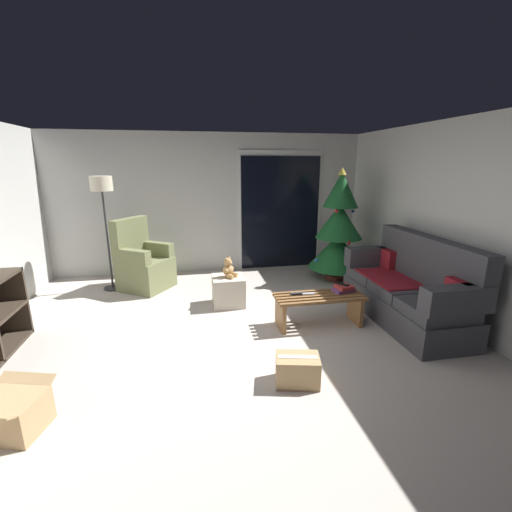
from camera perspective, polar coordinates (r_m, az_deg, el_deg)
The scene contains 18 objects.
ground_plane at distance 3.93m, azimuth -3.94°, elevation -15.03°, with size 7.00×7.00×0.00m, color #BCB2A8.
wall_back at distance 6.49m, azimuth -7.50°, elevation 8.55°, with size 5.72×0.12×2.50m, color beige.
wall_right at distance 4.74m, azimuth 32.62°, elevation 3.98°, with size 0.12×6.00×2.50m, color beige.
patio_door_frame at distance 6.64m, azimuth 4.00°, elevation 7.49°, with size 1.60×0.02×2.20m, color silver.
patio_door_glass at distance 6.63m, azimuth 4.03°, elevation 7.04°, with size 1.50×0.02×2.10m, color black.
couch at distance 4.85m, azimuth 23.86°, elevation -5.15°, with size 0.78×1.94×1.08m.
coffee_table at distance 4.39m, azimuth 10.34°, elevation -7.99°, with size 1.10×0.40×0.40m.
remote_graphite at distance 4.32m, azimuth 6.80°, elevation -6.16°, with size 0.04×0.16×0.02m, color #333338.
remote_silver at distance 4.33m, azimuth 8.64°, elevation -6.19°, with size 0.04×0.16×0.02m, color #ADADB2.
book_stack at distance 4.51m, azimuth 14.28°, elevation -5.22°, with size 0.29×0.22×0.09m.
cell_phone at distance 4.51m, azimuth 14.19°, elevation -4.55°, with size 0.07×0.14×0.01m, color black.
christmas_tree at distance 6.03m, azimuth 13.46°, elevation 3.92°, with size 0.98×0.98×1.91m.
armchair at distance 5.84m, azimuth -18.12°, elevation -1.27°, with size 0.95×0.95×1.13m.
floor_lamp at distance 5.79m, azimuth -23.97°, elevation 9.20°, with size 0.32×0.32×1.78m.
ottoman at distance 4.97m, azimuth -4.57°, elevation -5.73°, with size 0.44×0.44×0.42m, color beige.
teddy_bear_honey at distance 4.86m, azimuth -4.54°, elevation -2.12°, with size 0.22×0.21×0.29m.
cardboard_box_taped_mid_floor at distance 3.36m, azimuth 6.84°, elevation -18.13°, with size 0.45×0.35×0.27m.
cardboard_box_open_near_shelf at distance 3.39m, azimuth -35.47°, elevation -20.46°, with size 0.57×0.62×0.34m.
Camera 1 is at (-0.38, -3.38, 1.96)m, focal length 24.28 mm.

